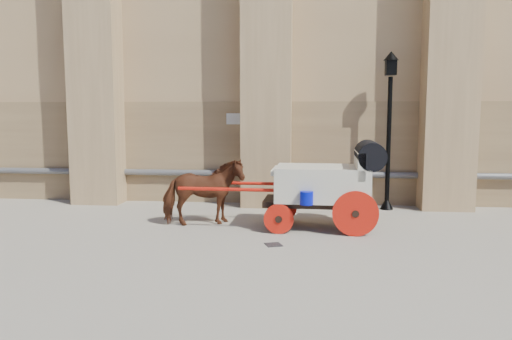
# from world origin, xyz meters

# --- Properties ---
(ground) EXTENTS (90.00, 90.00, 0.00)m
(ground) POSITION_xyz_m (0.00, 0.00, 0.00)
(ground) COLOR gray
(ground) RESTS_ON ground
(horse) EXTENTS (2.07, 1.42, 1.60)m
(horse) POSITION_xyz_m (-2.32, 0.98, 0.80)
(horse) COLOR #5E2E1C
(horse) RESTS_ON ground
(carriage) EXTENTS (4.71, 1.69, 2.04)m
(carriage) POSITION_xyz_m (0.66, 0.93, 1.10)
(carriage) COLOR black
(carriage) RESTS_ON ground
(street_lamp) EXTENTS (0.41, 0.41, 4.33)m
(street_lamp) POSITION_xyz_m (2.38, 3.38, 2.32)
(street_lamp) COLOR black
(street_lamp) RESTS_ON ground
(drain_grate_near) EXTENTS (0.41, 0.41, 0.01)m
(drain_grate_near) POSITION_xyz_m (-0.53, -0.67, 0.01)
(drain_grate_near) COLOR black
(drain_grate_near) RESTS_ON ground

